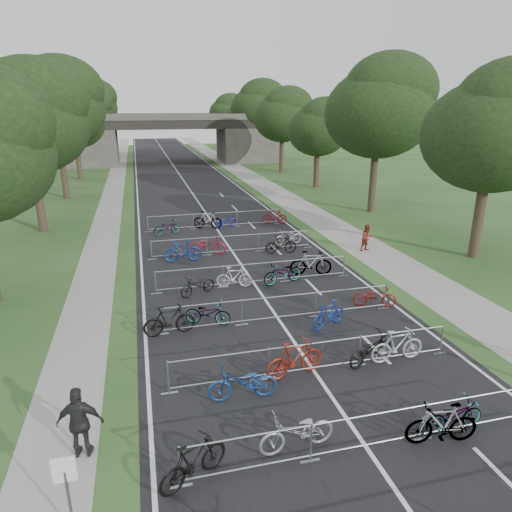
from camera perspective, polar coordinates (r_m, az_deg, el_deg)
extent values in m
cube|color=black|center=(55.47, -9.28, 9.63)|extent=(11.00, 140.00, 0.01)
cube|color=gray|center=(56.75, -1.10, 10.06)|extent=(3.00, 140.00, 0.01)
cube|color=gray|center=(55.30, -17.12, 9.05)|extent=(2.00, 140.00, 0.01)
cube|color=silver|center=(55.47, -9.28, 9.63)|extent=(0.12, 140.00, 0.00)
cube|color=#43413C|center=(70.17, -20.25, 12.60)|extent=(8.00, 8.00, 5.00)
cube|color=#43413C|center=(71.79, -1.18, 13.79)|extent=(8.00, 8.00, 5.00)
cube|color=black|center=(69.86, -10.78, 15.91)|extent=(30.00, 8.00, 1.20)
cube|color=#43413C|center=(66.05, -10.58, 16.67)|extent=(30.00, 0.40, 0.90)
cube|color=#43413C|center=(73.63, -11.05, 16.78)|extent=(30.00, 0.40, 0.90)
cylinder|color=#4C4C51|center=(10.78, -22.28, -26.63)|extent=(0.06, 0.06, 1.50)
cube|color=white|center=(10.24, -22.86, -23.41)|extent=(0.45, 0.04, 0.55)
cylinder|color=#33261C|center=(28.01, 26.06, 4.28)|extent=(0.56, 0.56, 4.48)
ellipsoid|color=black|center=(27.43, 27.35, 13.19)|extent=(7.17, 7.17, 5.88)
sphere|color=black|center=(27.55, 25.60, 11.56)|extent=(4.66, 4.66, 4.66)
cylinder|color=#33261C|center=(33.78, -25.52, 6.68)|extent=(0.56, 0.56, 4.72)
ellipsoid|color=black|center=(33.30, -26.63, 14.48)|extent=(7.56, 7.56, 6.20)
sphere|color=black|center=(32.68, -26.12, 17.19)|extent=(6.05, 6.05, 6.05)
sphere|color=black|center=(33.93, -27.08, 12.84)|extent=(4.91, 4.91, 4.91)
cylinder|color=#33261C|center=(37.69, 14.43, 9.22)|extent=(0.56, 0.56, 5.11)
ellipsoid|color=black|center=(37.28, 15.06, 16.83)|extent=(8.18, 8.18, 6.70)
sphere|color=black|center=(37.15, 16.53, 19.24)|extent=(6.54, 6.54, 6.54)
sphere|color=black|center=(37.51, 13.85, 15.36)|extent=(5.31, 5.31, 5.31)
cylinder|color=#33261C|center=(45.45, -22.94, 9.92)|extent=(0.56, 0.56, 5.25)
ellipsoid|color=black|center=(45.11, -23.78, 16.37)|extent=(8.40, 8.40, 6.89)
sphere|color=black|center=(44.55, -23.36, 18.59)|extent=(6.72, 6.72, 6.72)
sphere|color=black|center=(45.70, -24.15, 15.00)|extent=(5.46, 5.46, 5.46)
cylinder|color=#33261C|center=(48.53, 7.56, 10.79)|extent=(0.56, 0.56, 3.85)
ellipsoid|color=black|center=(48.19, 7.75, 15.24)|extent=(6.16, 6.16, 5.05)
sphere|color=black|center=(47.91, 8.74, 16.66)|extent=(4.93, 4.93, 4.93)
sphere|color=black|center=(48.52, 6.92, 14.38)|extent=(4.00, 4.00, 4.00)
cylinder|color=#33261C|center=(57.33, -21.31, 11.04)|extent=(0.56, 0.56, 4.20)
ellipsoid|color=black|center=(57.04, -21.80, 15.13)|extent=(6.72, 6.72, 5.51)
sphere|color=black|center=(56.45, -21.40, 16.53)|extent=(5.38, 5.38, 5.38)
sphere|color=black|center=(57.63, -22.15, 14.27)|extent=(4.37, 4.37, 4.37)
cylinder|color=#33261C|center=(59.72, 3.22, 12.61)|extent=(0.56, 0.56, 4.48)
ellipsoid|color=black|center=(59.45, 3.30, 16.82)|extent=(7.17, 7.17, 5.88)
sphere|color=black|center=(59.14, 4.06, 18.19)|extent=(5.73, 5.73, 5.73)
sphere|color=black|center=(59.81, 2.65, 15.98)|extent=(4.66, 4.66, 4.66)
cylinder|color=#33261C|center=(69.19, -20.31, 12.42)|extent=(0.56, 0.56, 4.72)
ellipsoid|color=black|center=(68.96, -20.74, 16.23)|extent=(7.56, 7.56, 6.20)
sphere|color=black|center=(68.40, -20.41, 17.53)|extent=(6.05, 6.05, 6.05)
sphere|color=black|center=(69.52, -21.04, 15.42)|extent=(4.91, 4.91, 4.91)
cylinder|color=#33261C|center=(71.18, 0.23, 13.80)|extent=(0.56, 0.56, 5.11)
ellipsoid|color=black|center=(70.96, 0.23, 17.84)|extent=(8.18, 8.18, 6.70)
sphere|color=black|center=(70.64, 0.84, 19.16)|extent=(6.54, 6.54, 6.54)
sphere|color=black|center=(71.34, -0.28, 17.02)|extent=(5.31, 5.31, 5.31)
cylinder|color=#33261C|center=(81.09, -19.59, 13.39)|extent=(0.56, 0.56, 5.25)
ellipsoid|color=black|center=(80.90, -19.99, 17.00)|extent=(8.40, 8.40, 6.89)
sphere|color=black|center=(80.37, -19.71, 18.23)|extent=(6.72, 6.72, 6.72)
sphere|color=black|center=(81.45, -20.24, 16.24)|extent=(5.46, 5.46, 5.46)
cylinder|color=#33261C|center=(82.86, -1.94, 13.99)|extent=(0.56, 0.56, 3.85)
ellipsoid|color=black|center=(82.66, -1.97, 16.60)|extent=(6.16, 6.16, 5.05)
sphere|color=black|center=(82.28, -1.48, 17.45)|extent=(4.93, 4.93, 4.93)
sphere|color=black|center=(83.07, -2.40, 16.07)|extent=(4.00, 4.00, 4.00)
cylinder|color=#33261C|center=(93.06, -19.00, 13.62)|extent=(0.56, 0.56, 4.20)
ellipsoid|color=black|center=(92.89, -19.27, 16.15)|extent=(6.72, 6.72, 5.51)
sphere|color=black|center=(92.33, -19.00, 17.00)|extent=(5.38, 5.38, 5.38)
sphere|color=black|center=(93.44, -19.51, 15.61)|extent=(4.37, 4.37, 4.37)
cylinder|color=#33261C|center=(94.56, -3.59, 14.69)|extent=(0.56, 0.56, 4.48)
ellipsoid|color=black|center=(94.38, -3.64, 17.35)|extent=(7.17, 7.17, 5.88)
sphere|color=black|center=(94.00, -3.22, 18.23)|extent=(5.73, 5.73, 5.73)
sphere|color=black|center=(94.80, -4.00, 16.80)|extent=(4.66, 4.66, 4.66)
cylinder|color=#9A9CA2|center=(11.96, 14.21, -18.67)|extent=(9.20, 0.04, 0.04)
cylinder|color=#9A9CA2|center=(12.50, 13.88, -21.87)|extent=(9.20, 0.04, 0.04)
cylinder|color=#9A9CA2|center=(11.21, -9.44, -24.60)|extent=(0.05, 0.05, 1.10)
cube|color=#9A9CA2|center=(11.57, -9.29, -26.55)|extent=(0.50, 0.08, 0.03)
cylinder|color=#9A9CA2|center=(11.72, 6.87, -22.17)|extent=(0.05, 0.05, 1.10)
cube|color=#9A9CA2|center=(12.08, 6.76, -24.11)|extent=(0.50, 0.08, 0.03)
cylinder|color=#9A9CA2|center=(12.97, 20.35, -18.82)|extent=(0.05, 0.05, 1.10)
cube|color=#9A9CA2|center=(13.29, 20.08, -20.68)|extent=(0.50, 0.08, 0.03)
cylinder|color=#9A9CA2|center=(14.68, 7.50, -10.74)|extent=(9.20, 0.04, 0.04)
cylinder|color=#9A9CA2|center=(15.11, 7.36, -13.63)|extent=(9.20, 0.04, 0.04)
cylinder|color=#9A9CA2|center=(14.07, -10.89, -14.71)|extent=(0.05, 0.05, 1.10)
cube|color=#9A9CA2|center=(14.36, -10.76, -16.50)|extent=(0.50, 0.08, 0.03)
cylinder|color=#9A9CA2|center=(14.48, 1.62, -13.29)|extent=(0.05, 0.05, 1.10)
cube|color=#9A9CA2|center=(14.77, 1.60, -15.06)|extent=(0.50, 0.08, 0.03)
cylinder|color=#9A9CA2|center=(15.50, 12.80, -11.49)|extent=(0.05, 0.05, 1.10)
cube|color=#9A9CA2|center=(15.77, 12.67, -13.18)|extent=(0.50, 0.08, 0.03)
cylinder|color=#9A9CA2|center=(17.03, 22.18, -9.63)|extent=(0.05, 0.05, 1.10)
cube|color=#9A9CA2|center=(17.27, 21.96, -11.21)|extent=(0.50, 0.08, 0.03)
cylinder|color=#9A9CA2|center=(17.88, 3.00, -5.07)|extent=(9.20, 0.04, 0.04)
cylinder|color=#9A9CA2|center=(18.24, 2.96, -7.58)|extent=(9.20, 0.04, 0.04)
cylinder|color=#9A9CA2|center=(17.39, -11.80, -7.99)|extent=(0.05, 0.05, 1.10)
cube|color=#9A9CA2|center=(17.63, -11.69, -9.55)|extent=(0.50, 0.08, 0.03)
cylinder|color=#9A9CA2|center=(17.72, -1.80, -7.05)|extent=(0.05, 0.05, 1.10)
cube|color=#9A9CA2|center=(17.96, -1.78, -8.59)|extent=(0.50, 0.08, 0.03)
cylinder|color=#9A9CA2|center=(18.57, 7.52, -5.98)|extent=(0.05, 0.05, 1.10)
cube|color=#9A9CA2|center=(18.79, 7.45, -7.47)|extent=(0.50, 0.08, 0.03)
cylinder|color=#9A9CA2|center=(19.86, 15.80, -4.89)|extent=(0.05, 0.05, 1.10)
cube|color=#9A9CA2|center=(20.07, 15.67, -6.30)|extent=(0.50, 0.08, 0.03)
cylinder|color=#9A9CA2|center=(21.47, -0.18, -0.97)|extent=(9.20, 0.04, 0.04)
cylinder|color=#9A9CA2|center=(21.77, -0.18, -3.13)|extent=(9.20, 0.04, 0.04)
cylinder|color=#9A9CA2|center=(21.06, -12.42, -3.27)|extent=(0.05, 0.05, 1.10)
cube|color=#9A9CA2|center=(21.26, -12.32, -4.61)|extent=(0.50, 0.08, 0.03)
cylinder|color=#9A9CA2|center=(21.34, -4.18, -2.58)|extent=(0.05, 0.05, 1.10)
cube|color=#9A9CA2|center=(21.53, -4.14, -3.91)|extent=(0.50, 0.08, 0.03)
cylinder|color=#9A9CA2|center=(22.04, 3.69, -1.87)|extent=(0.05, 0.05, 1.10)
cube|color=#9A9CA2|center=(22.23, 3.66, -3.16)|extent=(0.50, 0.08, 0.03)
cylinder|color=#9A9CA2|center=(23.14, 10.93, -1.18)|extent=(0.05, 0.05, 1.10)
cube|color=#9A9CA2|center=(23.32, 10.85, -2.42)|extent=(0.50, 0.08, 0.03)
cylinder|color=#9A9CA2|center=(26.12, -2.89, 2.54)|extent=(9.20, 0.04, 0.04)
cylinder|color=#9A9CA2|center=(26.37, -2.86, 0.72)|extent=(9.20, 0.04, 0.04)
cylinder|color=#9A9CA2|center=(25.78, -12.93, 0.71)|extent=(0.05, 0.05, 1.10)
cube|color=#9A9CA2|center=(25.95, -12.85, -0.41)|extent=(0.50, 0.08, 0.03)
cylinder|color=#9A9CA2|center=(26.01, -6.18, 1.24)|extent=(0.05, 0.05, 1.10)
cube|color=#9A9CA2|center=(26.17, -6.14, 0.12)|extent=(0.50, 0.08, 0.03)
cylinder|color=#9A9CA2|center=(26.60, 0.36, 1.73)|extent=(0.05, 0.05, 1.10)
cube|color=#9A9CA2|center=(26.75, 0.36, 0.63)|extent=(0.50, 0.08, 0.03)
cylinder|color=#9A9CA2|center=(27.51, 6.55, 2.17)|extent=(0.05, 0.05, 1.10)
cube|color=#9A9CA2|center=(27.66, 6.51, 1.11)|extent=(0.50, 0.08, 0.03)
cylinder|color=#9A9CA2|center=(31.84, -5.10, 5.37)|extent=(9.20, 0.04, 0.04)
cylinder|color=#9A9CA2|center=(32.05, -5.05, 3.85)|extent=(9.20, 0.04, 0.04)
cylinder|color=#9A9CA2|center=(31.57, -13.35, 3.90)|extent=(0.05, 0.05, 1.10)
cube|color=#9A9CA2|center=(31.70, -13.28, 2.96)|extent=(0.50, 0.08, 0.03)
cylinder|color=#9A9CA2|center=(31.75, -7.81, 4.31)|extent=(0.05, 0.05, 1.10)
cube|color=#9A9CA2|center=(31.89, -7.77, 3.37)|extent=(0.50, 0.08, 0.03)
cylinder|color=#9A9CA2|center=(32.23, -2.38, 4.67)|extent=(0.05, 0.05, 1.10)
cube|color=#9A9CA2|center=(32.36, -2.36, 3.75)|extent=(0.50, 0.08, 0.03)
cylinder|color=#9A9CA2|center=(32.99, 2.86, 4.98)|extent=(0.05, 0.05, 1.10)
cube|color=#9A9CA2|center=(33.12, 2.84, 4.08)|extent=(0.50, 0.08, 0.03)
imported|color=black|center=(11.29, -7.83, -24.13)|extent=(1.86, 1.33, 1.10)
imported|color=#96979D|center=(12.02, 5.17, -21.10)|extent=(2.03, 0.86, 1.04)
imported|color=#9A9CA2|center=(13.00, 22.19, -18.87)|extent=(1.94, 0.81, 1.13)
imported|color=#9A9CA2|center=(13.63, 23.52, -17.83)|extent=(1.68, 0.61, 0.88)
imported|color=navy|center=(13.62, -1.67, -15.62)|extent=(2.06, 0.81, 1.07)
imported|color=maroon|center=(14.64, 4.89, -12.68)|extent=(2.12, 1.01, 1.23)
imported|color=black|center=(15.77, 14.17, -11.23)|extent=(2.06, 1.30, 1.02)
imported|color=#B7B9C0|center=(16.06, 17.25, -10.66)|extent=(1.95, 0.61, 1.16)
imported|color=black|center=(17.31, -10.79, -7.92)|extent=(1.98, 0.75, 1.16)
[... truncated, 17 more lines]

